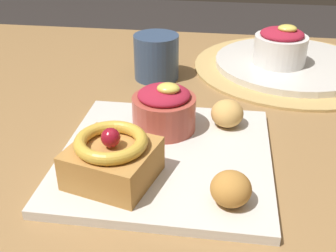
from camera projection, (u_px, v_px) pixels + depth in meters
The scene contains 10 objects.
dining_table at pixel (134, 174), 0.67m from camera, with size 1.40×0.96×0.73m.
woven_placemat at pixel (290, 67), 0.82m from camera, with size 0.38×0.38×0.01m, color tan.
front_plate at pixel (166, 156), 0.54m from camera, with size 0.27×0.27×0.01m, color silver.
cake_slice at pixel (112, 158), 0.48m from camera, with size 0.11×0.11×0.07m.
berry_ramekin at pixel (164, 109), 0.58m from camera, with size 0.09×0.09×0.07m.
fritter_front at pixel (231, 189), 0.44m from camera, with size 0.04×0.05×0.04m, color #BC7F38.
fritter_middle at pixel (227, 114), 0.59m from camera, with size 0.05×0.05×0.04m, color tan.
back_plate at pixel (291, 63), 0.82m from camera, with size 0.29×0.29×0.01m, color silver.
back_ramekin at pixel (281, 46), 0.78m from camera, with size 0.10×0.10×0.08m.
coffee_mug at pixel (156, 57), 0.76m from camera, with size 0.08×0.08×0.08m, color #334766.
Camera 1 is at (0.13, -0.53, 1.04)m, focal length 44.64 mm.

